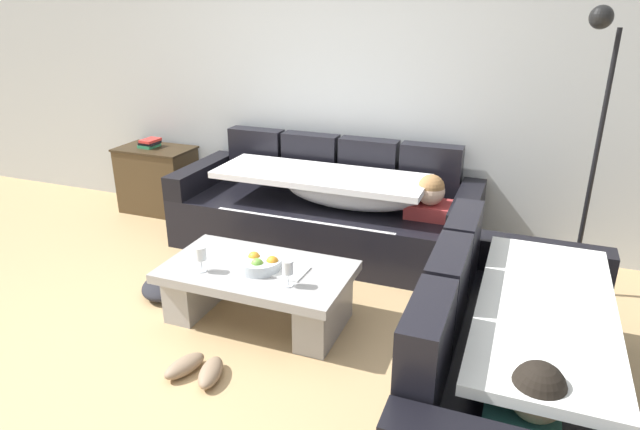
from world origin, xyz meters
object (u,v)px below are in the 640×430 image
at_px(coffee_table, 258,287).
at_px(floor_lamp, 590,142).
at_px(couch_near_window, 515,365).
at_px(book_stack_on_cabinet, 150,143).
at_px(couch_along_wall, 329,212).
at_px(side_cabinet, 158,180).
at_px(pair_of_shoes, 197,369).
at_px(fruit_bowl, 260,263).
at_px(open_magazine, 284,271).
at_px(wine_glass_near_left, 201,254).
at_px(crumpled_garment, 165,286).
at_px(wine_glass_near_right, 288,268).

bearing_deg(coffee_table, floor_lamp, 30.14).
xyz_separation_m(couch_near_window, book_stack_on_cabinet, (-3.49, 1.85, 0.34)).
relative_size(couch_along_wall, coffee_table, 2.07).
bearing_deg(side_cabinet, pair_of_shoes, -49.72).
distance_m(coffee_table, book_stack_on_cabinet, 2.43).
distance_m(side_cabinet, book_stack_on_cabinet, 0.36).
bearing_deg(fruit_bowl, pair_of_shoes, -96.91).
height_order(coffee_table, side_cabinet, side_cabinet).
bearing_deg(floor_lamp, book_stack_on_cabinet, 174.51).
relative_size(couch_along_wall, pair_of_shoes, 6.89).
distance_m(coffee_table, open_magazine, 0.24).
distance_m(book_stack_on_cabinet, floor_lamp, 3.82).
xyz_separation_m(wine_glass_near_left, side_cabinet, (-1.53, 1.61, -0.17)).
xyz_separation_m(couch_along_wall, pair_of_shoes, (-0.09, -1.88, -0.28)).
bearing_deg(fruit_bowl, couch_along_wall, 89.46).
distance_m(side_cabinet, crumpled_garment, 1.76).
xyz_separation_m(open_magazine, crumpled_garment, (-0.97, 0.04, -0.33)).
height_order(side_cabinet, book_stack_on_cabinet, book_stack_on_cabinet).
bearing_deg(open_magazine, fruit_bowl, -168.72).
relative_size(couch_along_wall, fruit_bowl, 8.87).
distance_m(coffee_table, side_cabinet, 2.34).
xyz_separation_m(book_stack_on_cabinet, crumpled_garment, (1.11, -1.40, -0.62)).
bearing_deg(pair_of_shoes, fruit_bowl, 83.09).
distance_m(couch_along_wall, wine_glass_near_right, 1.40).
xyz_separation_m(wine_glass_near_left, floor_lamp, (2.19, 1.26, 0.62)).
xyz_separation_m(floor_lamp, pair_of_shoes, (-1.93, -1.75, -1.07)).
relative_size(couch_near_window, fruit_bowl, 6.86).
bearing_deg(book_stack_on_cabinet, side_cabinet, -9.13).
height_order(couch_near_window, open_magazine, couch_near_window).
height_order(couch_near_window, book_stack_on_cabinet, couch_near_window).
distance_m(couch_near_window, wine_glass_near_right, 1.35).
bearing_deg(wine_glass_near_right, book_stack_on_cabinet, 143.67).
height_order(fruit_bowl, crumpled_garment, fruit_bowl).
xyz_separation_m(couch_near_window, floor_lamp, (0.28, 1.49, 0.78)).
height_order(couch_along_wall, fruit_bowl, couch_along_wall).
bearing_deg(coffee_table, couch_along_wall, 88.17).
height_order(fruit_bowl, open_magazine, fruit_bowl).
height_order(couch_along_wall, wine_glass_near_left, couch_along_wall).
bearing_deg(wine_glass_near_right, open_magazine, 121.84).
bearing_deg(book_stack_on_cabinet, wine_glass_near_right, -36.33).
bearing_deg(floor_lamp, wine_glass_near_right, -142.29).
bearing_deg(crumpled_garment, wine_glass_near_right, -10.63).
distance_m(wine_glass_near_left, wine_glass_near_right, 0.59).
relative_size(open_magazine, book_stack_on_cabinet, 1.46).
relative_size(couch_along_wall, couch_near_window, 1.29).
distance_m(couch_near_window, open_magazine, 1.48).
relative_size(pair_of_shoes, crumpled_garment, 0.90).
relative_size(coffee_table, open_magazine, 4.29).
bearing_deg(couch_along_wall, side_cabinet, 173.17).
height_order(couch_along_wall, book_stack_on_cabinet, couch_along_wall).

